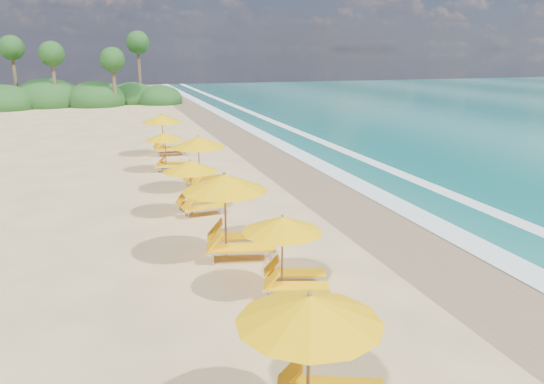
% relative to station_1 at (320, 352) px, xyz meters
% --- Properties ---
extents(ground, '(160.00, 160.00, 0.00)m').
position_rel_station_1_xyz_m(ground, '(2.42, 10.11, -1.35)').
color(ground, '#D8B87F').
rests_on(ground, ground).
extents(wet_sand, '(4.00, 160.00, 0.01)m').
position_rel_station_1_xyz_m(wet_sand, '(6.42, 10.11, -1.34)').
color(wet_sand, '#8D7354').
rests_on(wet_sand, ground).
extents(surf_foam, '(4.00, 160.00, 0.01)m').
position_rel_station_1_xyz_m(surf_foam, '(9.12, 10.11, -1.32)').
color(surf_foam, white).
rests_on(surf_foam, ground).
extents(station_1, '(3.11, 3.07, 2.40)m').
position_rel_station_1_xyz_m(station_1, '(0.00, 0.00, 0.00)').
color(station_1, olive).
rests_on(station_1, ground).
extents(station_2, '(2.62, 2.56, 2.08)m').
position_rel_station_1_xyz_m(station_2, '(1.19, 4.87, -0.18)').
color(station_2, olive).
rests_on(station_2, ground).
extents(station_3, '(3.15, 3.03, 2.59)m').
position_rel_station_1_xyz_m(station_3, '(0.42, 7.73, 0.10)').
color(station_3, olive).
rests_on(station_3, ground).
extents(station_4, '(2.45, 2.31, 2.11)m').
position_rel_station_1_xyz_m(station_4, '(0.09, 12.26, -0.16)').
color(station_4, olive).
rests_on(station_4, ground).
extents(station_5, '(2.93, 2.79, 2.45)m').
position_rel_station_1_xyz_m(station_5, '(1.03, 15.69, 0.03)').
color(station_5, olive).
rests_on(station_5, ground).
extents(station_6, '(2.61, 2.58, 2.02)m').
position_rel_station_1_xyz_m(station_6, '(0.03, 19.97, -0.22)').
color(station_6, olive).
rests_on(station_6, ground).
extents(station_7, '(2.64, 2.43, 2.45)m').
position_rel_station_1_xyz_m(station_7, '(0.45, 24.33, 0.03)').
color(station_7, olive).
rests_on(station_7, ground).
extents(treeline, '(25.80, 8.80, 9.74)m').
position_rel_station_1_xyz_m(treeline, '(-7.51, 55.62, -0.35)').
color(treeline, '#163D14').
rests_on(treeline, ground).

